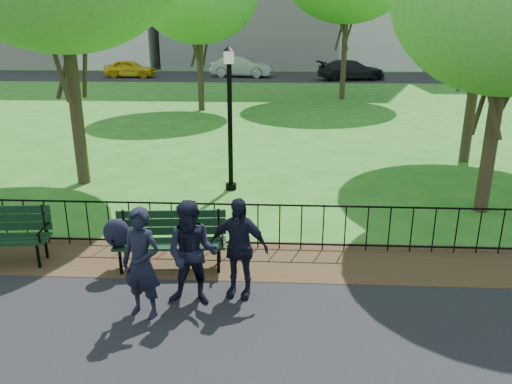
# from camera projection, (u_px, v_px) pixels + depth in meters

# --- Properties ---
(ground) EXTENTS (120.00, 120.00, 0.00)m
(ground) POSITION_uv_depth(u_px,v_px,m) (185.00, 304.00, 7.50)
(ground) COLOR #21651A
(dirt_strip) EXTENTS (60.00, 1.60, 0.01)m
(dirt_strip) POSITION_uv_depth(u_px,v_px,m) (201.00, 259.00, 8.92)
(dirt_strip) COLOR #322414
(dirt_strip) RESTS_ON ground
(far_street) EXTENTS (70.00, 9.00, 0.01)m
(far_street) POSITION_uv_depth(u_px,v_px,m) (266.00, 77.00, 40.64)
(far_street) COLOR black
(far_street) RESTS_ON ground
(iron_fence) EXTENTS (24.06, 0.06, 1.00)m
(iron_fence) POSITION_uv_depth(u_px,v_px,m) (204.00, 223.00, 9.24)
(iron_fence) COLOR black
(iron_fence) RESTS_ON ground
(park_bench_main) EXTENTS (2.03, 0.75, 1.06)m
(park_bench_main) POSITION_uv_depth(u_px,v_px,m) (146.00, 233.00, 8.36)
(park_bench_main) COLOR black
(park_bench_main) RESTS_ON ground
(lamppost) EXTENTS (0.32, 0.32, 3.53)m
(lamppost) POSITION_uv_depth(u_px,v_px,m) (230.00, 114.00, 12.13)
(lamppost) COLOR black
(lamppost) RESTS_ON ground
(person_left) EXTENTS (0.68, 0.55, 1.62)m
(person_left) POSITION_uv_depth(u_px,v_px,m) (142.00, 263.00, 6.96)
(person_left) COLOR black
(person_left) RESTS_ON asphalt_path
(person_mid) EXTENTS (0.81, 0.46, 1.61)m
(person_mid) POSITION_uv_depth(u_px,v_px,m) (192.00, 254.00, 7.27)
(person_mid) COLOR black
(person_mid) RESTS_ON asphalt_path
(person_right) EXTENTS (0.99, 0.56, 1.58)m
(person_right) POSITION_uv_depth(u_px,v_px,m) (238.00, 248.00, 7.50)
(person_right) COLOR black
(person_right) RESTS_ON asphalt_path
(taxi) EXTENTS (4.07, 1.75, 1.37)m
(taxi) POSITION_uv_depth(u_px,v_px,m) (130.00, 69.00, 39.74)
(taxi) COLOR gold
(taxi) RESTS_ON far_street
(sedan_silver) EXTENTS (5.09, 2.40, 1.61)m
(sedan_silver) POSITION_uv_depth(u_px,v_px,m) (242.00, 67.00, 39.97)
(sedan_silver) COLOR #999CA0
(sedan_silver) RESTS_ON far_street
(sedan_dark) EXTENTS (5.42, 3.03, 1.49)m
(sedan_dark) POSITION_uv_depth(u_px,v_px,m) (351.00, 70.00, 37.87)
(sedan_dark) COLOR black
(sedan_dark) RESTS_ON far_street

